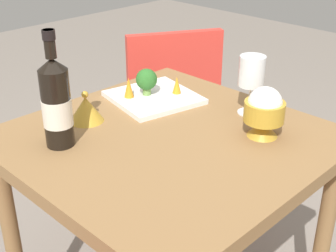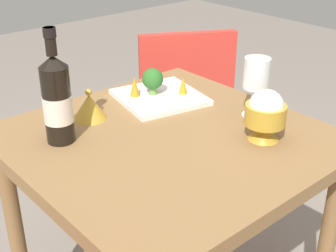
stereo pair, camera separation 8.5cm
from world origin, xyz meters
TOP-DOWN VIEW (x-y plane):
  - dining_table at (0.00, 0.00)m, footprint 0.80×0.80m
  - chair_by_wall at (-0.56, -0.54)m, footprint 0.55×0.55m
  - wine_bottle at (0.23, -0.17)m, footprint 0.08×0.08m
  - wine_glass at (-0.28, 0.07)m, footprint 0.08×0.08m
  - rice_bowl at (-0.18, 0.18)m, footprint 0.11×0.11m
  - rice_bowl_lid at (0.10, -0.24)m, footprint 0.10×0.10m
  - serving_plate at (-0.15, -0.21)m, footprint 0.30×0.30m
  - broccoli_floret at (-0.14, -0.23)m, footprint 0.07×0.07m
  - carrot_garnish_left at (-0.21, -0.17)m, footprint 0.03×0.03m
  - carrot_garnish_right at (-0.08, -0.25)m, footprint 0.03×0.03m

SIDE VIEW (x-z plane):
  - chair_by_wall at x=-0.56m, z-range 0.10..0.95m
  - dining_table at x=0.00m, z-range 0.27..1.02m
  - serving_plate at x=-0.15m, z-range 0.75..0.77m
  - rice_bowl_lid at x=0.10m, z-range 0.74..0.84m
  - carrot_garnish_left at x=-0.21m, z-range 0.77..0.82m
  - carrot_garnish_right at x=-0.08m, z-range 0.77..0.83m
  - broccoli_floret at x=-0.14m, z-range 0.77..0.86m
  - rice_bowl at x=-0.18m, z-range 0.75..0.90m
  - wine_bottle at x=0.23m, z-range 0.72..1.02m
  - wine_glass at x=-0.28m, z-range 0.79..0.97m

